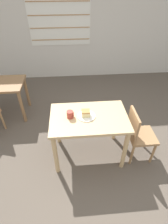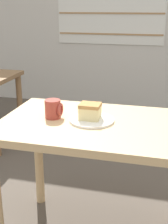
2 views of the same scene
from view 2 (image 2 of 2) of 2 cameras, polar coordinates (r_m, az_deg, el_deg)
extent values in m
cube|color=beige|center=(4.25, 10.94, 19.17)|extent=(10.00, 0.06, 2.80)
cube|color=#AD7F51|center=(4.27, 4.72, 14.02)|extent=(1.39, 0.01, 0.02)
cube|color=#AD7F51|center=(4.25, 4.82, 17.57)|extent=(1.39, 0.01, 0.02)
cube|color=tan|center=(1.67, 2.45, -2.53)|extent=(1.05, 0.68, 0.04)
cylinder|color=tan|center=(2.22, -8.30, -7.99)|extent=(0.06, 0.06, 0.73)
cylinder|color=olive|center=(3.42, -11.64, 1.13)|extent=(0.06, 0.06, 0.67)
cylinder|color=white|center=(1.68, 1.42, -1.47)|extent=(0.24, 0.24, 0.01)
cube|color=beige|center=(1.67, 1.11, -0.16)|extent=(0.11, 0.09, 0.07)
cube|color=#B27F47|center=(1.66, 1.12, 1.23)|extent=(0.11, 0.10, 0.02)
cylinder|color=#9E382D|center=(1.72, -5.73, 0.55)|extent=(0.09, 0.09, 0.10)
torus|color=#9E382D|center=(1.70, -4.36, 0.44)|extent=(0.02, 0.07, 0.07)
camera|label=1|loc=(1.11, -125.27, 50.17)|focal=28.00mm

